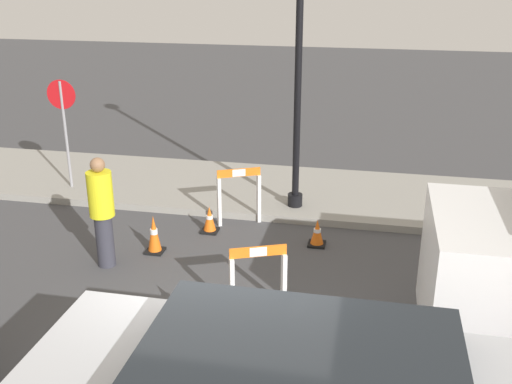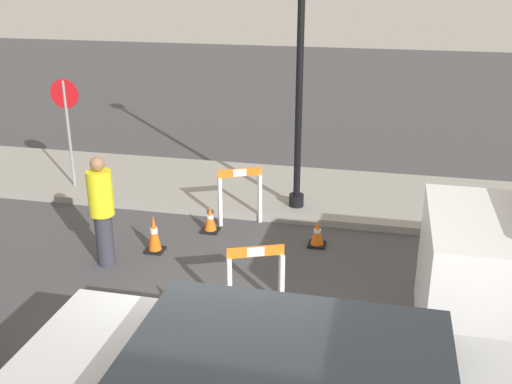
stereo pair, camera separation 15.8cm
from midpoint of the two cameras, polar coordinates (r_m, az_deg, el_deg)
The scene contains 11 objects.
ground_plane at distance 7.46m, azimuth -3.11°, elevation -16.93°, with size 60.00×60.00×0.00m, color #424244.
sidewalk_slab at distance 12.61m, azimuth 3.75°, elevation -0.05°, with size 18.00×2.98×0.14m.
streetlamp_post at distance 10.91m, azimuth 3.76°, elevation 16.65°, with size 0.44×0.44×5.69m.
stop_sign at distance 12.91m, azimuth -18.18°, elevation 6.85°, with size 0.60×0.06×2.27m.
barricade_0 at distance 11.08m, azimuth -2.03°, elevation -0.23°, with size 0.79×0.47×1.08m.
barricade_1 at distance 8.37m, azimuth -0.34°, elevation -8.01°, with size 0.79×0.43×0.98m.
traffic_cone_0 at distance 8.45m, azimuth -7.53°, elevation -10.13°, with size 0.30×0.30×0.50m.
traffic_cone_1 at distance 10.38m, azimuth 5.41°, elevation -3.93°, with size 0.30×0.30×0.48m.
traffic_cone_2 at distance 10.88m, azimuth -4.86°, elevation -2.65°, with size 0.30×0.30×0.50m.
traffic_cone_3 at distance 10.21m, azimuth -10.12°, elevation -4.03°, with size 0.30×0.30×0.66m.
person_worker at distance 9.70m, azimuth -14.92°, elevation -1.61°, with size 0.49×0.49×1.82m.
Camera 1 is at (1.49, -5.70, 4.58)m, focal length 42.00 mm.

